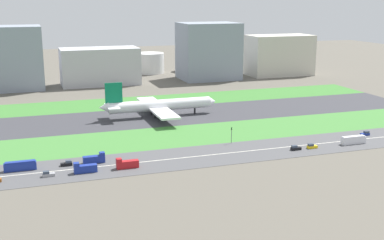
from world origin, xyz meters
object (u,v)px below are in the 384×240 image
object	(u,v)px
bus_1	(353,140)
cargo_warehouse	(279,55)
car_3	(312,146)
fuel_tank_west	(149,63)
bus_0	(20,166)
car_4	(48,174)
car_5	(296,148)
fuel_tank_centre	(190,64)
car_0	(365,134)
truck_0	(127,164)
truck_1	(85,168)
office_tower	(208,51)
hangar_building	(100,66)
terminal_building	(5,58)
truck_2	(95,159)
car_1	(67,164)
traffic_light	(231,134)
airliner	(157,105)

from	to	relation	value
bus_1	cargo_warehouse	xyz separation A→B (m)	(66.19, 192.00, 14.63)
car_3	fuel_tank_west	bearing A→B (deg)	-87.01
bus_0	car_4	xyz separation A→B (m)	(9.36, -10.00, -0.90)
car_5	fuel_tank_centre	size ratio (longest dim) A/B	0.20
car_0	fuel_tank_centre	distance (m)	227.30
truck_0	bus_1	bearing A→B (deg)	-180.00
truck_1	office_tower	size ratio (longest dim) A/B	0.19
car_3	hangar_building	xyz separation A→B (m)	(-60.86, 192.00, 12.55)
car_4	office_tower	distance (m)	234.49
office_tower	fuel_tank_centre	bearing A→B (deg)	89.95
car_3	cargo_warehouse	bearing A→B (deg)	-114.39
terminal_building	office_tower	xyz separation A→B (m)	(150.53, 0.00, -0.01)
bus_1	car_0	bearing A→B (deg)	-144.28
bus_0	terminal_building	size ratio (longest dim) A/B	0.23
bus_0	truck_2	distance (m)	27.44
car_1	bus_1	bearing A→B (deg)	-4.69
car_0	cargo_warehouse	bearing A→B (deg)	73.97
car_5	terminal_building	bearing A→B (deg)	-58.36
bus_0	truck_2	xyz separation A→B (m)	(27.44, 0.00, -0.15)
hangar_building	car_4	bearing A→B (deg)	-103.97
truck_1	car_4	world-z (taller)	truck_1
bus_1	car_0	world-z (taller)	bus_1
traffic_light	bus_1	bearing A→B (deg)	-19.63
fuel_tank_centre	bus_0	bearing A→B (deg)	-122.09
car_0	car_5	bearing A→B (deg)	-166.81
traffic_light	hangar_building	bearing A→B (deg)	100.19
car_3	fuel_tank_west	distance (m)	237.45
airliner	truck_1	xyz separation A→B (m)	(-48.16, -78.00, -4.56)
hangar_building	truck_1	bearing A→B (deg)	-100.24
bus_1	car_5	bearing A→B (deg)	0.00
bus_0	fuel_tank_centre	distance (m)	267.99
truck_0	car_3	distance (m)	79.93
airliner	car_3	distance (m)	91.42
hangar_building	car_3	bearing A→B (deg)	-72.41
truck_0	fuel_tank_west	world-z (taller)	fuel_tank_west
cargo_warehouse	fuel_tank_centre	distance (m)	77.81
bus_0	truck_2	world-z (taller)	truck_2
bus_1	hangar_building	size ratio (longest dim) A/B	0.21
traffic_light	bus_0	bearing A→B (deg)	-174.83
car_4	hangar_building	bearing A→B (deg)	-103.97
bus_1	fuel_tank_centre	world-z (taller)	fuel_tank_centre
airliner	terminal_building	world-z (taller)	terminal_building
bus_0	fuel_tank_centre	size ratio (longest dim) A/B	0.51
airliner	bus_1	distance (m)	103.74
car_0	car_4	size ratio (longest dim) A/B	1.00
terminal_building	office_tower	distance (m)	150.53
traffic_light	cargo_warehouse	bearing A→B (deg)	56.17
bus_0	fuel_tank_west	world-z (taller)	fuel_tank_west
cargo_warehouse	fuel_tank_west	xyz separation A→B (m)	(-99.46, 45.00, -7.88)
hangar_building	fuel_tank_west	size ratio (longest dim) A/B	2.27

